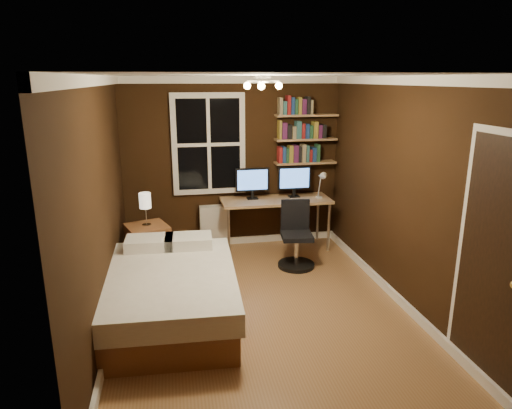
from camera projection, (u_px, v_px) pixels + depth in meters
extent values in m
plane|color=#8E6039|center=(260.00, 307.00, 5.10)|extent=(4.20, 4.20, 0.00)
cube|color=black|center=(233.00, 164.00, 6.76)|extent=(3.20, 0.04, 2.50)
cube|color=black|center=(101.00, 207.00, 4.48)|extent=(0.04, 4.20, 2.50)
cube|color=black|center=(401.00, 192.00, 5.05)|extent=(0.04, 4.20, 2.50)
cube|color=white|center=(260.00, 75.00, 4.43)|extent=(3.20, 4.20, 0.02)
cube|color=white|center=(209.00, 144.00, 6.58)|extent=(1.06, 0.06, 1.46)
cube|color=#996D4A|center=(305.00, 163.00, 6.83)|extent=(0.92, 0.22, 0.03)
cube|color=#996D4A|center=(306.00, 139.00, 6.74)|extent=(0.92, 0.22, 0.03)
cube|color=#996D4A|center=(306.00, 115.00, 6.65)|extent=(0.92, 0.22, 0.03)
cube|color=brown|center=(168.00, 306.00, 4.81)|extent=(1.41, 1.96, 0.30)
cube|color=silver|center=(167.00, 283.00, 4.74)|extent=(1.49, 2.02, 0.23)
cube|color=white|center=(149.00, 243.00, 5.37)|extent=(0.57, 0.40, 0.13)
cube|color=white|center=(188.00, 241.00, 5.43)|extent=(0.57, 0.40, 0.13)
cube|color=brown|center=(148.00, 248.00, 6.01)|extent=(0.63, 0.63, 0.62)
cube|color=silver|center=(214.00, 227.00, 6.84)|extent=(0.43, 0.15, 0.64)
cube|color=#996D4A|center=(276.00, 200.00, 6.69)|extent=(1.60, 0.60, 0.04)
cylinder|color=beige|center=(229.00, 234.00, 6.42)|extent=(0.04, 0.04, 0.72)
cylinder|color=beige|center=(329.00, 227.00, 6.68)|extent=(0.04, 0.04, 0.72)
cylinder|color=beige|center=(224.00, 223.00, 6.91)|extent=(0.04, 0.04, 0.72)
cylinder|color=beige|center=(318.00, 217.00, 7.17)|extent=(0.04, 0.04, 0.72)
cylinder|color=black|center=(296.00, 265.00, 6.19)|extent=(0.49, 0.49, 0.05)
cylinder|color=silver|center=(296.00, 251.00, 6.14)|extent=(0.05, 0.05, 0.36)
cube|color=black|center=(297.00, 236.00, 6.08)|extent=(0.45, 0.45, 0.06)
cube|color=black|center=(295.00, 215.00, 6.18)|extent=(0.39, 0.09, 0.42)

